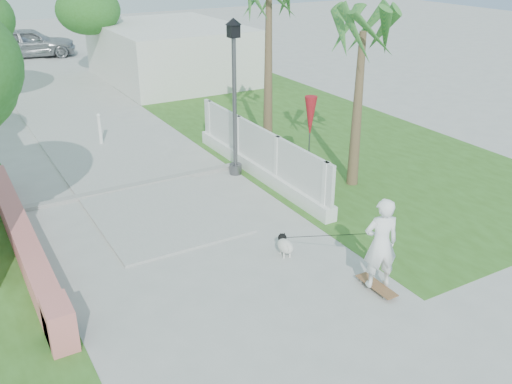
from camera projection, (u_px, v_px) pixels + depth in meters
ground at (237, 294)px, 11.13m from camera, size 90.00×90.00×0.00m
path_strip at (37, 84)px, 26.94m from camera, size 3.20×36.00×0.06m
curb at (135, 186)px, 15.85m from camera, size 6.50×0.25×0.10m
grass_right at (303, 130)px, 20.65m from camera, size 8.00×20.00×0.01m
pink_wall at (25, 244)px, 12.31m from camera, size 0.45×8.20×0.80m
lattice_fence at (259, 158)px, 16.41m from camera, size 0.35×7.00×1.50m
building_right at (170, 52)px, 27.57m from camera, size 6.00×8.00×2.60m
street_lamp at (234, 93)px, 15.81m from camera, size 0.44×0.44×4.44m
bollard at (100, 128)px, 18.89m from camera, size 0.14×0.14×1.09m
patio_umbrella at (310, 118)px, 16.19m from camera, size 0.36×0.36×2.30m
tree_path_right at (97, 4)px, 26.98m from camera, size 3.00×3.00×4.79m
palm_far at (269, 8)px, 16.54m from camera, size 1.80×1.80×5.30m
palm_near at (362, 41)px, 14.51m from camera, size 1.80×1.80×4.70m
skateboarder at (339, 238)px, 11.34m from camera, size 1.22×2.77×1.98m
dog at (285, 245)px, 12.42m from camera, size 0.40×0.63×0.44m
parked_car at (29, 43)px, 32.73m from camera, size 5.21×2.57×1.71m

